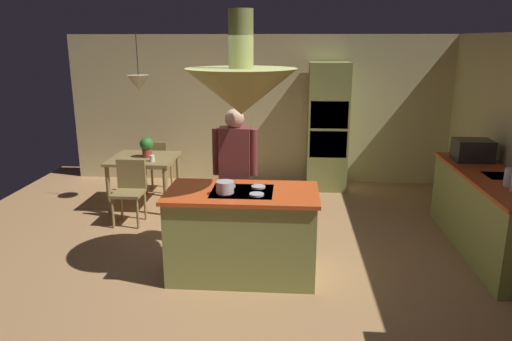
{
  "coord_description": "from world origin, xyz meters",
  "views": [
    {
      "loc": [
        0.49,
        -4.91,
        2.45
      ],
      "look_at": [
        0.1,
        0.4,
        1.0
      ],
      "focal_mm": 33.59,
      "sensor_mm": 36.0,
      "label": 1
    }
  ],
  "objects_px": {
    "kitchen_island": "(242,233)",
    "potted_plant_on_table": "(147,146)",
    "dining_table": "(144,164)",
    "cup_on_table": "(152,158)",
    "oven_tower": "(328,127)",
    "person_at_island": "(235,170)",
    "chair_by_back_wall": "(157,163)",
    "microwave_on_counter": "(473,150)",
    "chair_facing_island": "(130,187)",
    "cooking_pot_on_cooktop": "(225,187)",
    "canister_sugar": "(510,177)"
  },
  "relations": [
    {
      "from": "kitchen_island",
      "to": "oven_tower",
      "type": "relative_size",
      "value": 0.75
    },
    {
      "from": "person_at_island",
      "to": "microwave_on_counter",
      "type": "distance_m",
      "value": 3.1
    },
    {
      "from": "kitchen_island",
      "to": "dining_table",
      "type": "relative_size",
      "value": 1.66
    },
    {
      "from": "dining_table",
      "to": "cooking_pot_on_cooktop",
      "type": "bearing_deg",
      "value": -55.37
    },
    {
      "from": "person_at_island",
      "to": "microwave_on_counter",
      "type": "bearing_deg",
      "value": 15.16
    },
    {
      "from": "microwave_on_counter",
      "to": "cup_on_table",
      "type": "bearing_deg",
      "value": 175.23
    },
    {
      "from": "chair_facing_island",
      "to": "chair_by_back_wall",
      "type": "distance_m",
      "value": 1.36
    },
    {
      "from": "dining_table",
      "to": "canister_sugar",
      "type": "height_order",
      "value": "canister_sugar"
    },
    {
      "from": "kitchen_island",
      "to": "oven_tower",
      "type": "height_order",
      "value": "oven_tower"
    },
    {
      "from": "kitchen_island",
      "to": "potted_plant_on_table",
      "type": "relative_size",
      "value": 5.29
    },
    {
      "from": "potted_plant_on_table",
      "to": "canister_sugar",
      "type": "bearing_deg",
      "value": -21.1
    },
    {
      "from": "chair_facing_island",
      "to": "cooking_pot_on_cooktop",
      "type": "height_order",
      "value": "cooking_pot_on_cooktop"
    },
    {
      "from": "dining_table",
      "to": "chair_by_back_wall",
      "type": "bearing_deg",
      "value": 90.0
    },
    {
      "from": "cup_on_table",
      "to": "kitchen_island",
      "type": "bearing_deg",
      "value": -51.25
    },
    {
      "from": "person_at_island",
      "to": "oven_tower",
      "type": "bearing_deg",
      "value": 63.78
    },
    {
      "from": "potted_plant_on_table",
      "to": "dining_table",
      "type": "bearing_deg",
      "value": -156.0
    },
    {
      "from": "oven_tower",
      "to": "microwave_on_counter",
      "type": "height_order",
      "value": "oven_tower"
    },
    {
      "from": "potted_plant_on_table",
      "to": "cup_on_table",
      "type": "distance_m",
      "value": 0.32
    },
    {
      "from": "potted_plant_on_table",
      "to": "microwave_on_counter",
      "type": "height_order",
      "value": "microwave_on_counter"
    },
    {
      "from": "chair_facing_island",
      "to": "cup_on_table",
      "type": "distance_m",
      "value": 0.58
    },
    {
      "from": "chair_facing_island",
      "to": "chair_by_back_wall",
      "type": "xyz_separation_m",
      "value": [
        0.0,
        1.36,
        0.0
      ]
    },
    {
      "from": "kitchen_island",
      "to": "potted_plant_on_table",
      "type": "distance_m",
      "value": 2.73
    },
    {
      "from": "oven_tower",
      "to": "person_at_island",
      "type": "bearing_deg",
      "value": -116.22
    },
    {
      "from": "person_at_island",
      "to": "chair_facing_island",
      "type": "distance_m",
      "value": 1.77
    },
    {
      "from": "kitchen_island",
      "to": "dining_table",
      "type": "xyz_separation_m",
      "value": [
        -1.7,
        2.1,
        0.18
      ]
    },
    {
      "from": "kitchen_island",
      "to": "dining_table",
      "type": "distance_m",
      "value": 2.71
    },
    {
      "from": "kitchen_island",
      "to": "microwave_on_counter",
      "type": "relative_size",
      "value": 3.45
    },
    {
      "from": "oven_tower",
      "to": "person_at_island",
      "type": "xyz_separation_m",
      "value": [
        -1.25,
        -2.55,
        -0.08
      ]
    },
    {
      "from": "kitchen_island",
      "to": "cup_on_table",
      "type": "bearing_deg",
      "value": 128.75
    },
    {
      "from": "kitchen_island",
      "to": "chair_facing_island",
      "type": "relative_size",
      "value": 1.82
    },
    {
      "from": "person_at_island",
      "to": "microwave_on_counter",
      "type": "height_order",
      "value": "person_at_island"
    },
    {
      "from": "chair_by_back_wall",
      "to": "canister_sugar",
      "type": "relative_size",
      "value": 4.41
    },
    {
      "from": "microwave_on_counter",
      "to": "cooking_pot_on_cooktop",
      "type": "height_order",
      "value": "microwave_on_counter"
    },
    {
      "from": "kitchen_island",
      "to": "chair_by_back_wall",
      "type": "xyz_separation_m",
      "value": [
        -1.7,
        2.78,
        0.03
      ]
    },
    {
      "from": "microwave_on_counter",
      "to": "oven_tower",
      "type": "bearing_deg",
      "value": 135.07
    },
    {
      "from": "kitchen_island",
      "to": "cup_on_table",
      "type": "height_order",
      "value": "kitchen_island"
    },
    {
      "from": "chair_by_back_wall",
      "to": "microwave_on_counter",
      "type": "relative_size",
      "value": 1.89
    },
    {
      "from": "oven_tower",
      "to": "cooking_pot_on_cooktop",
      "type": "bearing_deg",
      "value": -110.48
    },
    {
      "from": "person_at_island",
      "to": "potted_plant_on_table",
      "type": "relative_size",
      "value": 5.66
    },
    {
      "from": "chair_facing_island",
      "to": "canister_sugar",
      "type": "xyz_separation_m",
      "value": [
        4.54,
        -1.03,
        0.53
      ]
    },
    {
      "from": "kitchen_island",
      "to": "oven_tower",
      "type": "xyz_separation_m",
      "value": [
        1.1,
        3.24,
        0.58
      ]
    },
    {
      "from": "oven_tower",
      "to": "cup_on_table",
      "type": "xyz_separation_m",
      "value": [
        -2.6,
        -1.37,
        -0.25
      ]
    },
    {
      "from": "chair_facing_island",
      "to": "microwave_on_counter",
      "type": "bearing_deg",
      "value": 1.13
    },
    {
      "from": "chair_by_back_wall",
      "to": "cup_on_table",
      "type": "relative_size",
      "value": 9.67
    },
    {
      "from": "microwave_on_counter",
      "to": "chair_facing_island",
      "type": "bearing_deg",
      "value": -178.87
    },
    {
      "from": "oven_tower",
      "to": "microwave_on_counter",
      "type": "relative_size",
      "value": 4.59
    },
    {
      "from": "person_at_island",
      "to": "cooking_pot_on_cooktop",
      "type": "bearing_deg",
      "value": -90.4
    },
    {
      "from": "kitchen_island",
      "to": "chair_by_back_wall",
      "type": "height_order",
      "value": "kitchen_island"
    },
    {
      "from": "potted_plant_on_table",
      "to": "microwave_on_counter",
      "type": "relative_size",
      "value": 0.65
    },
    {
      "from": "chair_by_back_wall",
      "to": "cooking_pot_on_cooktop",
      "type": "distance_m",
      "value": 3.33
    }
  ]
}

